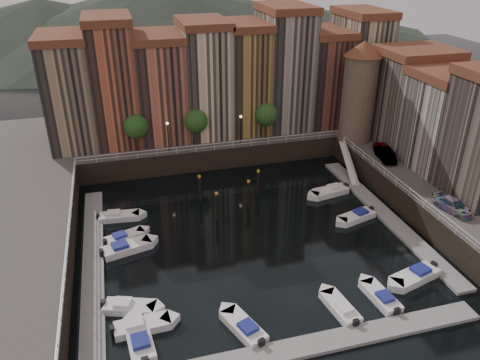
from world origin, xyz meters
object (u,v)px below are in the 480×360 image
object	(u,v)px
gangway	(349,161)
mooring_pilings	(231,193)
corner_tower	(359,90)
boat_left_1	(129,307)
car_a	(385,150)
car_c	(453,206)
car_b	(385,155)
boat_left_0	(141,326)
boat_left_2	(126,248)

from	to	relation	value
gangway	mooring_pilings	world-z (taller)	gangway
corner_tower	mooring_pilings	size ratio (longest dim) A/B	1.83
boat_left_1	car_a	size ratio (longest dim) A/B	1.23
mooring_pilings	car_c	world-z (taller)	car_c
corner_tower	boat_left_1	world-z (taller)	corner_tower
mooring_pilings	boat_left_1	size ratio (longest dim) A/B	1.58
boat_left_1	car_c	world-z (taller)	car_c
car_a	car_b	bearing A→B (deg)	-122.86
boat_left_0	gangway	bearing A→B (deg)	33.45
boat_left_1	car_b	world-z (taller)	car_b
mooring_pilings	car_b	world-z (taller)	car_b
boat_left_0	corner_tower	bearing A→B (deg)	36.10
gangway	boat_left_2	bearing A→B (deg)	-161.26
mooring_pilings	boat_left_1	xyz separation A→B (m)	(-12.93, -15.07, -1.29)
mooring_pilings	car_a	size ratio (longest dim) A/B	1.94
boat_left_0	mooring_pilings	bearing A→B (deg)	52.72
corner_tower	boat_left_1	xyz separation A→B (m)	(-33.21, -23.56, -9.83)
boat_left_2	car_b	world-z (taller)	car_b
mooring_pilings	car_c	size ratio (longest dim) A/B	1.68
car_c	boat_left_1	bearing A→B (deg)	171.95
boat_left_2	car_b	size ratio (longest dim) A/B	1.22
boat_left_0	car_b	bearing A→B (deg)	26.58
corner_tower	car_c	world-z (taller)	corner_tower
corner_tower	boat_left_2	world-z (taller)	corner_tower
boat_left_0	car_c	distance (m)	33.37
gangway	boat_left_1	distance (m)	35.83
mooring_pilings	corner_tower	bearing A→B (deg)	22.72
mooring_pilings	car_c	distance (m)	24.24
gangway	boat_left_2	size ratio (longest dim) A/B	1.56
boat_left_2	car_b	bearing A→B (deg)	-2.15
corner_tower	mooring_pilings	distance (m)	23.58
mooring_pilings	boat_left_0	size ratio (longest dim) A/B	1.56
corner_tower	mooring_pilings	xyz separation A→B (m)	(-20.28, -8.49, -8.54)
corner_tower	boat_left_2	xyz separation A→B (m)	(-32.99, -14.71, -9.79)
gangway	boat_left_1	size ratio (longest dim) A/B	1.74
boat_left_1	car_b	size ratio (longest dim) A/B	1.10
mooring_pilings	boat_left_1	bearing A→B (deg)	-130.63
boat_left_1	boat_left_2	bearing A→B (deg)	107.93
boat_left_1	boat_left_2	world-z (taller)	boat_left_2
mooring_pilings	car_b	bearing A→B (deg)	2.39
boat_left_2	car_c	world-z (taller)	car_c
boat_left_1	corner_tower	bearing A→B (deg)	54.67
car_b	car_c	distance (m)	13.30
gangway	boat_left_1	bearing A→B (deg)	-147.84
boat_left_0	boat_left_2	size ratio (longest dim) A/B	0.91
boat_left_2	corner_tower	bearing A→B (deg)	9.92
gangway	boat_left_2	distance (m)	31.81
boat_left_1	car_a	world-z (taller)	car_a
corner_tower	car_a	distance (m)	8.91
boat_left_1	mooring_pilings	bearing A→B (deg)	68.68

